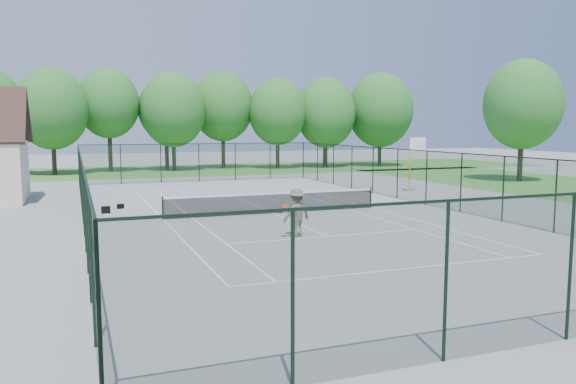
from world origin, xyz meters
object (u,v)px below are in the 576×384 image
object	(u,v)px
basketball_goal	(414,153)
sports_bag_a	(106,210)
tennis_net	(274,202)
tennis_player	(297,213)

from	to	relation	value
basketball_goal	sports_bag_a	distance (m)	20.13
basketball_goal	sports_bag_a	size ratio (longest dim) A/B	8.33
tennis_net	tennis_player	size ratio (longest dim) A/B	5.78
basketball_goal	tennis_net	bearing A→B (deg)	-154.47
tennis_net	basketball_goal	world-z (taller)	basketball_goal
tennis_net	basketball_goal	distance (m)	13.36
tennis_player	basketball_goal	bearing A→B (deg)	41.79
tennis_net	sports_bag_a	distance (m)	8.47
sports_bag_a	tennis_player	world-z (taller)	tennis_player
sports_bag_a	tennis_player	bearing A→B (deg)	-52.67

